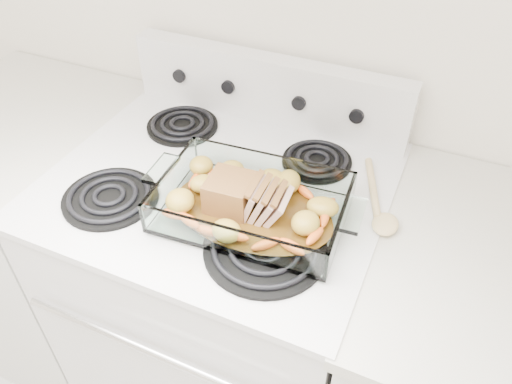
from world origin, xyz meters
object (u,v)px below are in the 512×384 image
at_px(counter_left, 50,236).
at_px(pork_roast, 241,196).
at_px(baking_dish, 252,208).
at_px(electric_range, 226,298).

distance_m(counter_left, pork_roast, 0.93).
height_order(baking_dish, pork_roast, pork_roast).
xyz_separation_m(counter_left, pork_roast, (0.77, -0.08, 0.52)).
distance_m(counter_left, baking_dish, 0.94).
bearing_deg(pork_roast, baking_dish, 20.76).
bearing_deg(electric_range, counter_left, -179.90).
distance_m(electric_range, counter_left, 0.67).
distance_m(electric_range, baking_dish, 0.51).
relative_size(electric_range, pork_roast, 6.37).
bearing_deg(counter_left, pork_roast, -6.15).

